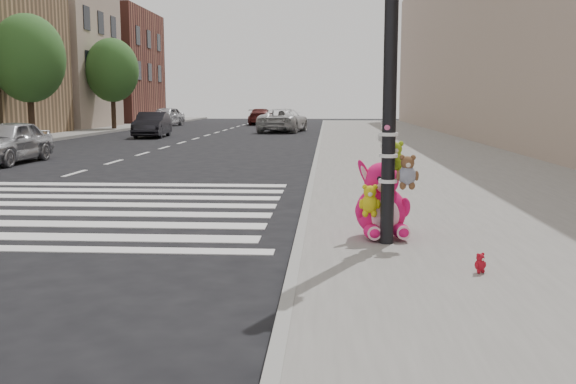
# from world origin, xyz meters

# --- Properties ---
(ground) EXTENTS (120.00, 120.00, 0.00)m
(ground) POSITION_xyz_m (0.00, 0.00, 0.00)
(ground) COLOR black
(ground) RESTS_ON ground
(sidewalk_near) EXTENTS (7.00, 80.00, 0.14)m
(sidewalk_near) POSITION_xyz_m (5.00, 10.00, 0.07)
(sidewalk_near) COLOR slate
(sidewalk_near) RESTS_ON ground
(curb_edge) EXTENTS (0.12, 80.00, 0.15)m
(curb_edge) POSITION_xyz_m (1.55, 10.00, 0.07)
(curb_edge) COLOR gray
(curb_edge) RESTS_ON ground
(bld_far_d) EXTENTS (6.00, 8.00, 10.00)m
(bld_far_d) POSITION_xyz_m (-15.50, 35.00, 5.00)
(bld_far_d) COLOR tan
(bld_far_d) RESTS_ON ground
(bld_far_e) EXTENTS (6.00, 10.00, 9.00)m
(bld_far_e) POSITION_xyz_m (-15.50, 46.00, 4.50)
(bld_far_e) COLOR brown
(bld_far_e) RESTS_ON ground
(bld_near) EXTENTS (5.00, 60.00, 10.00)m
(bld_near) POSITION_xyz_m (10.50, 20.00, 5.00)
(bld_near) COLOR tan
(bld_near) RESTS_ON ground
(signal_pole) EXTENTS (0.69, 0.49, 4.00)m
(signal_pole) POSITION_xyz_m (2.61, 1.82, 1.75)
(signal_pole) COLOR black
(signal_pole) RESTS_ON sidewalk_near
(tree_far_b) EXTENTS (3.20, 3.20, 5.44)m
(tree_far_b) POSITION_xyz_m (-11.20, 22.00, 3.65)
(tree_far_b) COLOR #382619
(tree_far_b) RESTS_ON sidewalk_far
(tree_far_c) EXTENTS (3.20, 3.20, 5.44)m
(tree_far_c) POSITION_xyz_m (-11.20, 33.00, 3.65)
(tree_far_c) COLOR #382619
(tree_far_c) RESTS_ON sidewalk_far
(pink_bunny) EXTENTS (0.72, 0.81, 0.99)m
(pink_bunny) POSITION_xyz_m (2.56, 2.17, 0.54)
(pink_bunny) COLOR #E51364
(pink_bunny) RESTS_ON sidewalk_near
(red_teddy) EXTENTS (0.17, 0.16, 0.20)m
(red_teddy) POSITION_xyz_m (3.40, 0.50, 0.24)
(red_teddy) COLOR #AA111F
(red_teddy) RESTS_ON sidewalk_near
(car_silver_far) EXTENTS (1.53, 3.73, 1.27)m
(car_silver_far) POSITION_xyz_m (-7.50, 12.46, 0.63)
(car_silver_far) COLOR #A0A1A5
(car_silver_far) RESTS_ON ground
(car_dark_far) EXTENTS (1.62, 3.93, 1.27)m
(car_dark_far) POSITION_xyz_m (-6.90, 26.05, 0.63)
(car_dark_far) COLOR black
(car_dark_far) RESTS_ON ground
(car_white_near) EXTENTS (2.91, 5.17, 1.36)m
(car_white_near) POSITION_xyz_m (-0.72, 31.91, 0.68)
(car_white_near) COLOR beige
(car_white_near) RESTS_ON ground
(car_maroon_near) EXTENTS (1.83, 4.26, 1.22)m
(car_maroon_near) POSITION_xyz_m (-3.23, 43.35, 0.61)
(car_maroon_near) COLOR #551A18
(car_maroon_near) RESTS_ON ground
(car_silver_deep) EXTENTS (2.26, 4.33, 1.41)m
(car_silver_deep) POSITION_xyz_m (-9.80, 40.18, 0.70)
(car_silver_deep) COLOR #BBBBC0
(car_silver_deep) RESTS_ON ground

